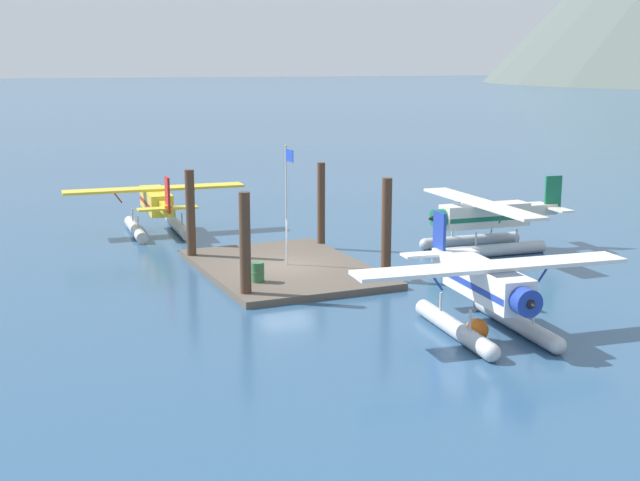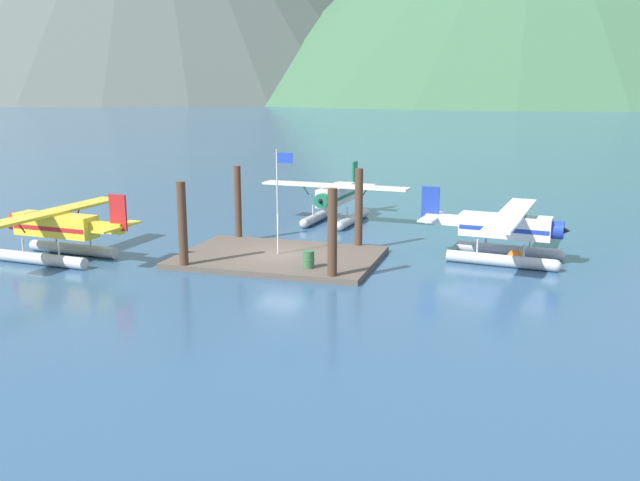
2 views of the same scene
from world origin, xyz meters
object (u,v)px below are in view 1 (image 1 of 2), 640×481
object	(u,v)px
mooring_buoy	(477,330)
seaplane_yellow_port_aft	(156,207)
fuel_drum	(258,272)
seaplane_cream_bow_centre	(484,222)
flagpole	(287,191)
seaplane_white_stbd_fwd	(487,292)

from	to	relation	value
mooring_buoy	seaplane_yellow_port_aft	size ratio (longest dim) A/B	0.08
mooring_buoy	seaplane_yellow_port_aft	xyz separation A→B (m)	(-24.01, -6.00, 1.16)
fuel_drum	mooring_buoy	xyz separation A→B (m)	(9.97, 4.75, -0.32)
fuel_drum	seaplane_cream_bow_centre	xyz separation A→B (m)	(-2.33, 13.44, 0.84)
flagpole	seaplane_white_stbd_fwd	size ratio (longest dim) A/B	0.55
seaplane_white_stbd_fwd	fuel_drum	bearing A→B (deg)	-149.51
flagpole	mooring_buoy	bearing A→B (deg)	10.88
seaplane_white_stbd_fwd	mooring_buoy	bearing A→B (deg)	-53.52
mooring_buoy	seaplane_white_stbd_fwd	distance (m)	1.51
fuel_drum	seaplane_cream_bow_centre	bearing A→B (deg)	99.84
seaplane_white_stbd_fwd	seaplane_cream_bow_centre	world-z (taller)	same
seaplane_white_stbd_fwd	seaplane_cream_bow_centre	bearing A→B (deg)	145.98
mooring_buoy	flagpole	bearing A→B (deg)	-169.12
flagpole	seaplane_white_stbd_fwd	world-z (taller)	flagpole
mooring_buoy	seaplane_yellow_port_aft	world-z (taller)	seaplane_yellow_port_aft
seaplane_white_stbd_fwd	seaplane_yellow_port_aft	bearing A→B (deg)	-163.85
mooring_buoy	seaplane_white_stbd_fwd	size ratio (longest dim) A/B	0.08
flagpole	seaplane_cream_bow_centre	xyz separation A→B (m)	(0.07, 11.07, -2.30)
seaplane_white_stbd_fwd	seaplane_yellow_port_aft	world-z (taller)	same
seaplane_cream_bow_centre	seaplane_yellow_port_aft	bearing A→B (deg)	-128.54
fuel_drum	mooring_buoy	world-z (taller)	fuel_drum
flagpole	seaplane_yellow_port_aft	size ratio (longest dim) A/B	0.55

